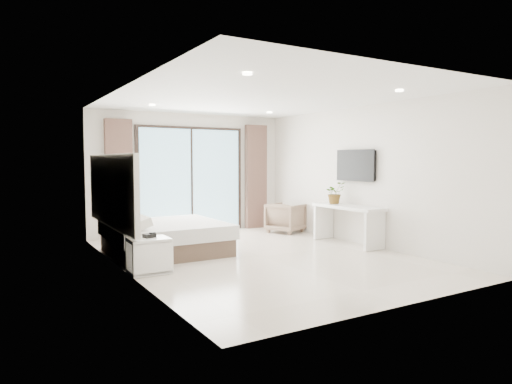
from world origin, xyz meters
TOP-DOWN VIEW (x-y plane):
  - ground at (0.00, 0.00)m, footprint 6.20×6.20m
  - room_shell at (-0.20, 0.86)m, footprint 4.62×6.22m
  - bed at (-1.34, 1.09)m, footprint 1.95×1.86m
  - nightstand at (-2.02, -0.15)m, footprint 0.58×0.48m
  - phone at (-2.00, -0.12)m, footprint 0.19×0.16m
  - console_desk at (2.04, 0.10)m, footprint 0.51×1.62m
  - plant at (2.04, 0.49)m, footprint 0.43×0.47m
  - armchair at (1.85, 1.96)m, footprint 0.90×0.93m

SIDE VIEW (x-z plane):
  - ground at x=0.00m, z-range 0.00..0.00m
  - nightstand at x=-2.02m, z-range 0.00..0.52m
  - bed at x=-1.34m, z-range -0.05..0.63m
  - armchair at x=1.85m, z-range 0.00..0.74m
  - phone at x=-2.00m, z-range 0.52..0.58m
  - console_desk at x=2.04m, z-range 0.18..0.95m
  - plant at x=2.04m, z-range 0.77..1.12m
  - room_shell at x=-0.20m, z-range 0.22..2.94m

